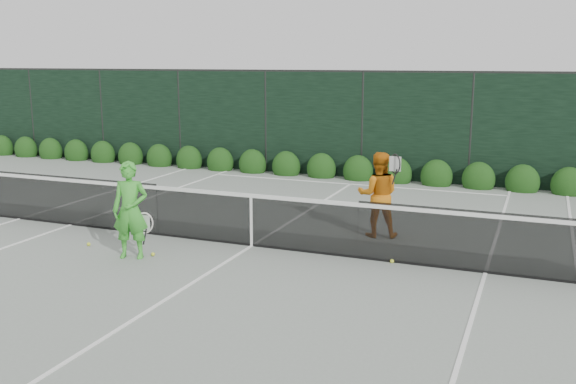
% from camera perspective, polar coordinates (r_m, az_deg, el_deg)
% --- Properties ---
extents(ground, '(80.00, 80.00, 0.00)m').
position_cam_1_polar(ground, '(11.79, -3.24, -4.82)').
color(ground, gray).
rests_on(ground, ground).
extents(tennis_net, '(12.90, 0.10, 1.07)m').
position_cam_1_polar(tennis_net, '(11.66, -3.38, -2.30)').
color(tennis_net, black).
rests_on(tennis_net, ground).
extents(player_woman, '(0.70, 0.57, 1.67)m').
position_cam_1_polar(player_woman, '(11.22, -13.83, -1.59)').
color(player_woman, green).
rests_on(player_woman, ground).
extents(player_man, '(0.94, 0.80, 1.64)m').
position_cam_1_polar(player_man, '(12.36, 8.03, -0.22)').
color(player_man, orange).
rests_on(player_man, ground).
extents(court_lines, '(11.03, 23.83, 0.01)m').
position_cam_1_polar(court_lines, '(11.79, -3.24, -4.79)').
color(court_lines, white).
rests_on(court_lines, ground).
extents(windscreen_fence, '(32.00, 21.07, 3.06)m').
position_cam_1_polar(windscreen_fence, '(9.11, -10.56, -0.10)').
color(windscreen_fence, black).
rests_on(windscreen_fence, ground).
extents(hedge_row, '(31.66, 0.65, 0.94)m').
position_cam_1_polar(hedge_row, '(18.30, 6.24, 1.82)').
color(hedge_row, black).
rests_on(hedge_row, ground).
extents(tennis_balls, '(5.46, 1.22, 0.07)m').
position_cam_1_polar(tennis_balls, '(11.34, -7.22, -5.39)').
color(tennis_balls, '#CCD62F').
rests_on(tennis_balls, ground).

